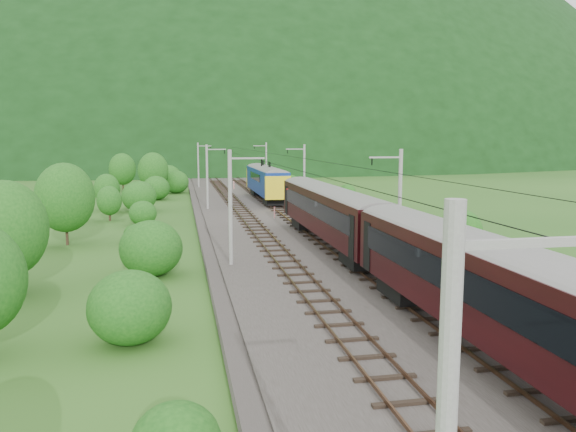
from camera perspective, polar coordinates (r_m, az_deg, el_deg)
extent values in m
plane|color=#234E18|center=(40.68, 2.97, -4.98)|extent=(600.00, 600.00, 0.00)
cube|color=#38332D|center=(50.21, 0.23, -2.32)|extent=(14.00, 220.00, 0.30)
cube|color=#533623|center=(49.65, -3.31, -2.05)|extent=(0.08, 220.00, 0.15)
cube|color=#533623|center=(49.86, -1.67, -1.99)|extent=(0.08, 220.00, 0.15)
cube|color=black|center=(49.77, -2.49, -2.17)|extent=(2.40, 220.00, 0.12)
cube|color=#533623|center=(50.50, 2.10, -1.87)|extent=(0.08, 220.00, 0.15)
cube|color=#533623|center=(50.84, 3.68, -1.81)|extent=(0.08, 220.00, 0.15)
cube|color=black|center=(50.69, 2.89, -1.99)|extent=(2.40, 220.00, 0.12)
cube|color=gray|center=(8.06, 24.09, -2.48)|extent=(2.40, 0.12, 0.12)
cylinder|color=gray|center=(38.92, -5.88, 0.83)|extent=(0.28, 0.28, 8.00)
cube|color=gray|center=(38.77, -4.17, 5.87)|extent=(2.40, 0.12, 0.12)
cylinder|color=black|center=(38.92, -2.70, 5.45)|extent=(0.10, 0.10, 0.50)
cylinder|color=gray|center=(70.72, -8.21, 3.96)|extent=(0.28, 0.28, 8.00)
cube|color=gray|center=(70.64, -7.29, 6.73)|extent=(2.40, 0.12, 0.12)
cylinder|color=black|center=(70.72, -6.47, 6.50)|extent=(0.10, 0.10, 0.50)
cylinder|color=gray|center=(102.64, -9.10, 5.14)|extent=(0.28, 0.28, 8.00)
cube|color=gray|center=(102.59, -8.47, 7.05)|extent=(2.40, 0.12, 0.12)
cylinder|color=black|center=(102.64, -7.90, 6.90)|extent=(0.10, 0.10, 0.50)
cylinder|color=gray|center=(134.60, -9.57, 5.76)|extent=(0.28, 0.28, 8.00)
cube|color=gray|center=(134.56, -9.09, 7.22)|extent=(2.40, 0.12, 0.12)
cylinder|color=black|center=(134.60, -8.66, 7.10)|extent=(0.10, 0.10, 0.50)
cylinder|color=gray|center=(166.58, -9.86, 6.14)|extent=(0.28, 0.28, 8.00)
cube|color=gray|center=(166.55, -9.47, 7.32)|extent=(2.40, 0.12, 0.12)
cylinder|color=black|center=(166.58, -9.12, 7.23)|extent=(0.10, 0.10, 0.50)
cylinder|color=gray|center=(41.87, 11.28, 1.22)|extent=(0.28, 0.28, 8.00)
cube|color=gray|center=(41.18, 9.85, 5.89)|extent=(2.40, 0.12, 0.12)
cylinder|color=black|center=(40.84, 8.53, 5.49)|extent=(0.10, 0.10, 0.50)
cylinder|color=gray|center=(72.38, 1.66, 4.12)|extent=(0.28, 0.28, 8.00)
cube|color=gray|center=(71.99, 0.73, 6.82)|extent=(2.40, 0.12, 0.12)
cylinder|color=black|center=(71.80, -0.05, 6.57)|extent=(0.10, 0.10, 0.50)
cylinder|color=gray|center=(103.80, -2.22, 5.26)|extent=(0.28, 0.28, 8.00)
cube|color=gray|center=(103.52, -2.89, 7.13)|extent=(2.40, 0.12, 0.12)
cylinder|color=black|center=(103.39, -3.44, 6.96)|extent=(0.10, 0.10, 0.50)
cylinder|color=gray|center=(135.49, -4.29, 5.86)|extent=(0.28, 0.28, 8.00)
cube|color=gray|center=(135.27, -4.82, 7.29)|extent=(2.40, 0.12, 0.12)
cylinder|color=black|center=(135.17, -5.24, 7.16)|extent=(0.10, 0.10, 0.50)
cylinder|color=gray|center=(167.29, -5.59, 6.23)|extent=(0.28, 0.28, 8.00)
cube|color=gray|center=(167.12, -6.01, 7.39)|extent=(2.40, 0.12, 0.12)
cylinder|color=black|center=(167.04, -6.36, 7.28)|extent=(0.10, 0.10, 0.50)
cylinder|color=black|center=(49.05, -2.53, 5.60)|extent=(0.03, 198.00, 0.03)
cylinder|color=black|center=(49.98, 2.94, 5.64)|extent=(0.03, 198.00, 0.03)
ellipsoid|color=black|center=(298.77, -9.18, 6.06)|extent=(504.00, 360.00, 244.00)
cube|color=black|center=(23.44, 20.44, -7.13)|extent=(3.16, 23.95, 3.27)
cylinder|color=gray|center=(23.11, 20.61, -3.60)|extent=(3.16, 23.83, 3.16)
cube|color=black|center=(22.56, 16.99, -6.52)|extent=(0.05, 21.08, 1.25)
cube|color=black|center=(24.20, 23.73, -5.88)|extent=(0.05, 21.08, 1.25)
cube|color=black|center=(31.17, 12.18, -7.15)|extent=(2.39, 3.48, 0.98)
cube|color=black|center=(45.76, 4.33, 0.50)|extent=(3.16, 23.95, 3.27)
cylinder|color=gray|center=(45.59, 4.35, 2.33)|extent=(3.16, 23.83, 3.16)
cube|color=black|center=(45.31, 2.38, 0.94)|extent=(0.05, 21.08, 1.25)
cube|color=black|center=(46.15, 6.25, 1.03)|extent=(0.05, 21.08, 1.25)
cube|color=black|center=(38.21, 7.61, -4.26)|extent=(2.39, 3.48, 0.98)
cube|color=black|center=(54.10, 1.97, -0.61)|extent=(2.39, 3.48, 0.98)
cube|color=navy|center=(79.20, -2.23, 3.64)|extent=(3.16, 19.60, 3.27)
cylinder|color=gray|center=(79.11, -2.24, 4.70)|extent=(3.16, 19.50, 3.16)
cube|color=black|center=(78.95, -3.39, 3.90)|extent=(0.05, 17.24, 1.25)
cube|color=black|center=(79.43, -1.09, 3.94)|extent=(0.05, 17.24, 1.25)
cube|color=black|center=(72.66, -1.40, 1.57)|extent=(2.39, 3.48, 0.98)
cube|color=black|center=(86.14, -2.92, 2.56)|extent=(2.39, 3.48, 0.98)
cube|color=yellow|center=(88.69, -3.18, 3.95)|extent=(3.22, 0.50, 2.94)
cube|color=yellow|center=(69.78, -1.03, 2.89)|extent=(3.22, 0.50, 2.94)
cube|color=black|center=(82.03, -2.56, 5.34)|extent=(0.08, 1.60, 0.98)
cylinder|color=red|center=(98.57, -5.52, 3.16)|extent=(0.14, 0.14, 1.36)
cylinder|color=red|center=(61.85, -1.39, 0.35)|extent=(0.14, 0.14, 1.28)
cylinder|color=black|center=(75.45, -6.00, 1.89)|extent=(0.13, 0.13, 1.85)
sphere|color=red|center=(75.36, -6.01, 2.63)|extent=(0.22, 0.22, 0.22)
ellipsoid|color=#174D14|center=(26.03, -15.79, -8.92)|extent=(3.69, 3.69, 3.32)
ellipsoid|color=#174D14|center=(38.12, -13.75, -3.21)|extent=(4.14, 4.14, 3.73)
ellipsoid|color=#174D14|center=(50.41, -15.33, -1.77)|extent=(1.86, 1.86, 1.67)
ellipsoid|color=#174D14|center=(60.58, -14.54, 0.28)|extent=(2.88, 2.88, 2.59)
ellipsoid|color=#174D14|center=(71.97, -14.90, 1.94)|extent=(4.27, 4.27, 3.84)
ellipsoid|color=#174D14|center=(85.18, -13.24, 2.79)|extent=(3.97, 3.97, 3.57)
ellipsoid|color=#174D14|center=(94.99, -11.32, 3.42)|extent=(4.22, 4.22, 3.80)
ellipsoid|color=#174D14|center=(107.33, -12.03, 3.98)|extent=(4.57, 4.57, 4.11)
ellipsoid|color=#174D14|center=(117.50, -13.12, 4.15)|extent=(4.01, 4.01, 3.61)
ellipsoid|color=#174D14|center=(131.92, -13.49, 4.54)|extent=(4.06, 4.06, 3.65)
cylinder|color=black|center=(36.29, -26.58, -4.44)|extent=(0.24, 0.24, 3.65)
ellipsoid|color=#174D14|center=(35.93, -26.78, -1.19)|extent=(4.70, 4.70, 5.64)
cylinder|color=black|center=(51.33, -21.60, -0.66)|extent=(0.24, 0.24, 3.82)
ellipsoid|color=#174D14|center=(51.07, -21.72, 1.76)|extent=(4.91, 4.91, 5.89)
cylinder|color=black|center=(65.04, -17.67, 0.45)|extent=(0.24, 0.24, 2.11)
ellipsoid|color=#174D14|center=(64.90, -17.71, 1.51)|extent=(2.71, 2.71, 3.25)
cylinder|color=black|center=(74.38, -17.89, 1.50)|extent=(0.24, 0.24, 2.52)
ellipsoid|color=#174D14|center=(74.25, -17.93, 2.60)|extent=(3.25, 3.25, 3.89)
cylinder|color=black|center=(91.99, -13.50, 3.19)|extent=(0.24, 0.24, 3.73)
ellipsoid|color=#174D14|center=(91.85, -13.54, 4.52)|extent=(4.79, 4.79, 5.75)
cylinder|color=black|center=(101.26, -16.43, 3.45)|extent=(0.24, 0.24, 3.55)
ellipsoid|color=#174D14|center=(101.13, -16.48, 4.60)|extent=(4.56, 4.56, 5.48)
ellipsoid|color=#174D14|center=(47.53, 17.15, -1.58)|extent=(3.38, 3.38, 3.04)
ellipsoid|color=#174D14|center=(63.86, 8.08, 0.41)|extent=(1.83, 1.83, 1.64)
ellipsoid|color=#174D14|center=(81.08, 6.04, 2.25)|extent=(2.53, 2.53, 2.28)
ellipsoid|color=#174D14|center=(99.33, 0.38, 3.35)|extent=(2.62, 2.62, 2.36)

